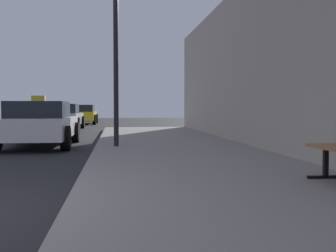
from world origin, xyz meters
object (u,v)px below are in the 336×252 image
at_px(car_white, 40,124).
at_px(car_silver, 62,117).
at_px(street_lamp, 116,31).
at_px(car_yellow, 82,114).
at_px(car_black, 80,113).

distance_m(car_white, car_silver, 8.78).
bearing_deg(street_lamp, car_white, 141.15).
distance_m(street_lamp, car_yellow, 18.16).
bearing_deg(car_yellow, street_lamp, -82.82).
xyz_separation_m(street_lamp, car_silver, (-2.63, 10.49, -2.32)).
bearing_deg(car_yellow, car_silver, -92.91).
xyz_separation_m(car_yellow, car_black, (-0.73, 6.71, 0.00)).
relative_size(car_silver, car_yellow, 0.96).
height_order(car_white, car_silver, car_white).
bearing_deg(car_black, street_lamp, -83.08).
relative_size(street_lamp, car_white, 1.00).
relative_size(street_lamp, car_black, 0.89).
bearing_deg(car_white, car_silver, 93.20).
height_order(street_lamp, car_white, street_lamp).
bearing_deg(car_silver, car_yellow, 87.09).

